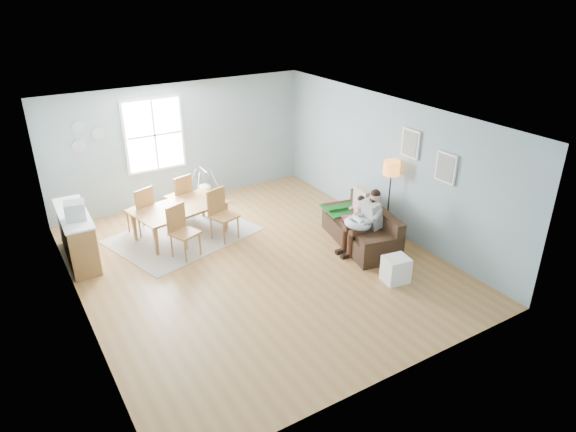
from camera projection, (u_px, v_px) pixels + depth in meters
room at (253, 134)px, 8.35m from camera, size 8.40×9.40×3.90m
window at (154, 135)px, 11.07m from camera, size 1.32×0.08×1.62m
pictures at (428, 155)px, 9.19m from camera, size 0.05×1.34×0.74m
wall_plates at (85, 136)px, 10.34m from camera, size 0.67×0.02×0.66m
sofa at (363, 231)px, 9.97m from camera, size 1.19×2.02×0.77m
green_throw at (346, 208)px, 10.39m from camera, size 0.97×0.83×0.04m
beige_pillow at (362, 200)px, 10.27m from camera, size 0.19×0.47×0.46m
father at (365, 220)px, 9.54m from camera, size 0.87×0.42×1.22m
nursing_pillow at (358, 223)px, 9.52m from camera, size 0.58×0.57×0.21m
infant at (357, 219)px, 9.52m from camera, size 0.14×0.33×0.12m
toddler at (356, 210)px, 9.94m from camera, size 0.49×0.31×0.73m
floor_lamp at (391, 174)px, 9.89m from camera, size 0.31×0.31×1.56m
storage_cube at (395, 270)px, 8.74m from camera, size 0.46×0.43×0.45m
rug at (183, 235)px, 10.38m from camera, size 3.09×2.66×0.01m
dining_table at (182, 221)px, 10.25m from camera, size 1.96×1.35×0.63m
chair_sw at (181, 227)px, 9.42m from camera, size 0.58×0.58×1.00m
chair_se at (221, 211)px, 10.05m from camera, size 0.58×0.58×1.02m
chair_nw at (142, 207)px, 10.22m from camera, size 0.59×0.59×1.01m
chair_ne at (181, 194)px, 10.85m from camera, size 0.57×0.57×1.00m
counter at (77, 236)px, 9.34m from camera, size 0.55×1.70×0.94m
monitor at (75, 211)px, 8.83m from camera, size 0.38×0.37×0.32m
baby_swing at (205, 187)px, 11.77m from camera, size 0.81×0.83×0.80m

